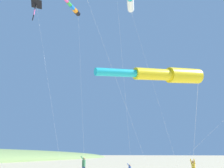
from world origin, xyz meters
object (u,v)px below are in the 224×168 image
Objects in this scene: person_adult_flyer at (84,164)px; kite_delta_white_trailing at (36,4)px; kite_windsock_blue_topmost at (168,75)px; person_child_green_jacket at (193,168)px; kite_windsock_yellow_midlevel at (73,8)px.

kite_delta_white_trailing reaches higher than person_adult_flyer.
kite_windsock_blue_topmost reaches higher than person_adult_flyer.
kite_windsock_yellow_midlevel reaches higher than person_child_green_jacket.
person_child_green_jacket is 27.18m from kite_delta_white_trailing.
person_child_green_jacket is at bearing -173.59° from kite_delta_white_trailing.
kite_windsock_blue_topmost is at bearing 127.81° from person_adult_flyer.
kite_delta_white_trailing is 26.30m from kite_windsock_blue_topmost.
kite_delta_white_trailing is at bearing -33.66° from kite_windsock_blue_topmost.
person_child_green_jacket is 0.08× the size of kite_windsock_yellow_midlevel.
person_child_green_jacket is 0.09× the size of kite_windsock_blue_topmost.
kite_windsock_yellow_midlevel reaches higher than kite_windsock_blue_topmost.
person_adult_flyer is 1.13× the size of person_child_green_jacket.
person_adult_flyer is 21.39m from kite_delta_white_trailing.
kite_windsock_blue_topmost is at bearing 134.88° from kite_windsock_yellow_midlevel.
kite_windsock_blue_topmost is 22.69m from kite_windsock_yellow_midlevel.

